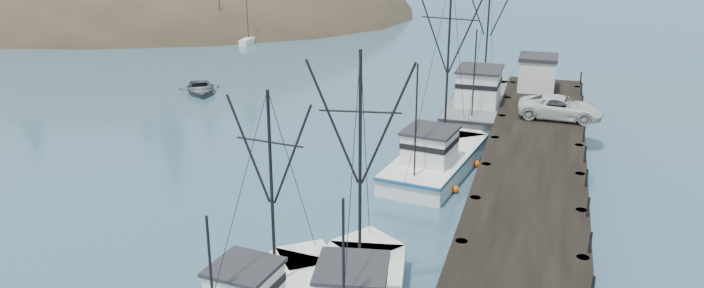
{
  "coord_description": "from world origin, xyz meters",
  "views": [
    {
      "loc": [
        14.63,
        -21.75,
        16.32
      ],
      "look_at": [
        3.35,
        15.7,
        2.5
      ],
      "focal_mm": 35.0,
      "sensor_mm": 36.0,
      "label": 1
    }
  ],
  "objects_px": {
    "trawler_far": "(438,158)",
    "work_vessel": "(481,104)",
    "pickup_truck": "(561,108)",
    "pier": "(532,174)",
    "motorboat": "(200,93)",
    "pier_shed": "(537,73)"
  },
  "relations": [
    {
      "from": "pier",
      "to": "trawler_far",
      "type": "height_order",
      "value": "trawler_far"
    },
    {
      "from": "pier",
      "to": "work_vessel",
      "type": "height_order",
      "value": "work_vessel"
    },
    {
      "from": "work_vessel",
      "to": "pickup_truck",
      "type": "xyz_separation_m",
      "value": [
        6.0,
        -4.76,
        1.57
      ]
    },
    {
      "from": "work_vessel",
      "to": "pickup_truck",
      "type": "relative_size",
      "value": 2.58
    },
    {
      "from": "pier",
      "to": "motorboat",
      "type": "xyz_separation_m",
      "value": [
        -29.93,
        15.92,
        -1.69
      ]
    },
    {
      "from": "work_vessel",
      "to": "motorboat",
      "type": "distance_m",
      "value": 25.31
    },
    {
      "from": "pickup_truck",
      "to": "motorboat",
      "type": "height_order",
      "value": "pickup_truck"
    },
    {
      "from": "pier_shed",
      "to": "trawler_far",
      "type": "bearing_deg",
      "value": -109.85
    },
    {
      "from": "pier_shed",
      "to": "pickup_truck",
      "type": "distance_m",
      "value": 7.88
    },
    {
      "from": "pier_shed",
      "to": "motorboat",
      "type": "distance_m",
      "value": 29.58
    },
    {
      "from": "motorboat",
      "to": "work_vessel",
      "type": "bearing_deg",
      "value": -33.42
    },
    {
      "from": "work_vessel",
      "to": "pier_shed",
      "type": "height_order",
      "value": "work_vessel"
    },
    {
      "from": "pier_shed",
      "to": "motorboat",
      "type": "height_order",
      "value": "pier_shed"
    },
    {
      "from": "pier",
      "to": "work_vessel",
      "type": "bearing_deg",
      "value": 107.09
    },
    {
      "from": "trawler_far",
      "to": "motorboat",
      "type": "xyz_separation_m",
      "value": [
        -23.97,
        12.69,
        -0.82
      ]
    },
    {
      "from": "trawler_far",
      "to": "work_vessel",
      "type": "height_order",
      "value": "trawler_far"
    },
    {
      "from": "pier",
      "to": "motorboat",
      "type": "height_order",
      "value": "pier"
    },
    {
      "from": "trawler_far",
      "to": "work_vessel",
      "type": "bearing_deg",
      "value": 83.81
    },
    {
      "from": "motorboat",
      "to": "pier_shed",
      "type": "bearing_deg",
      "value": -27.62
    },
    {
      "from": "trawler_far",
      "to": "pickup_truck",
      "type": "relative_size",
      "value": 2.21
    },
    {
      "from": "pier",
      "to": "motorboat",
      "type": "distance_m",
      "value": 33.94
    },
    {
      "from": "pier",
      "to": "trawler_far",
      "type": "distance_m",
      "value": 6.83
    }
  ]
}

